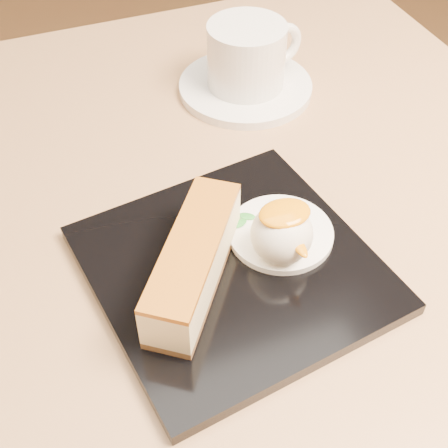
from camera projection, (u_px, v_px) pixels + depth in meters
name	position (u px, v px, depth m)	size (l,w,h in m)	color
table	(199.00, 330.00, 0.67)	(0.80, 0.80, 0.72)	black
dessert_plate	(233.00, 269.00, 0.52)	(0.22, 0.22, 0.01)	black
cheesecake	(194.00, 262.00, 0.48)	(0.12, 0.14, 0.05)	brown
cream_smear	(281.00, 233.00, 0.53)	(0.09, 0.09, 0.01)	white
ice_cream_scoop	(282.00, 234.00, 0.50)	(0.05, 0.05, 0.05)	white
mango_sauce	(285.00, 213.00, 0.49)	(0.04, 0.03, 0.01)	orange
mint_sprig	(238.00, 220.00, 0.54)	(0.03, 0.02, 0.00)	green
saucer	(245.00, 87.00, 0.70)	(0.15, 0.15, 0.01)	white
coffee_cup	(248.00, 54.00, 0.68)	(0.11, 0.09, 0.07)	white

